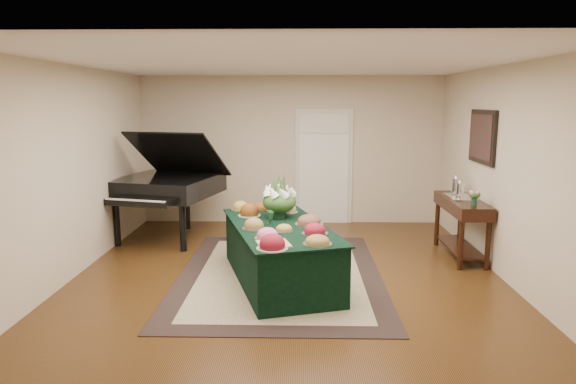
{
  "coord_description": "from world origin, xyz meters",
  "views": [
    {
      "loc": [
        0.15,
        -6.42,
        2.24
      ],
      "look_at": [
        0.0,
        0.3,
        1.05
      ],
      "focal_mm": 32.0,
      "sensor_mm": 36.0,
      "label": 1
    }
  ],
  "objects_px": {
    "floral_centerpiece": "(279,197)",
    "buffet_table": "(280,253)",
    "mahogany_sideboard": "(462,212)",
    "grand_piano": "(167,185)"
  },
  "relations": [
    {
      "from": "floral_centerpiece",
      "to": "buffet_table",
      "type": "bearing_deg",
      "value": -87.66
    },
    {
      "from": "floral_centerpiece",
      "to": "grand_piano",
      "type": "height_order",
      "value": "grand_piano"
    },
    {
      "from": "buffet_table",
      "to": "floral_centerpiece",
      "type": "relative_size",
      "value": 5.37
    },
    {
      "from": "buffet_table",
      "to": "floral_centerpiece",
      "type": "distance_m",
      "value": 0.76
    },
    {
      "from": "buffet_table",
      "to": "mahogany_sideboard",
      "type": "height_order",
      "value": "mahogany_sideboard"
    },
    {
      "from": "mahogany_sideboard",
      "to": "grand_piano",
      "type": "bearing_deg",
      "value": 168.59
    },
    {
      "from": "mahogany_sideboard",
      "to": "buffet_table",
      "type": "bearing_deg",
      "value": -157.06
    },
    {
      "from": "floral_centerpiece",
      "to": "mahogany_sideboard",
      "type": "xyz_separation_m",
      "value": [
        2.61,
        0.67,
        -0.33
      ]
    },
    {
      "from": "floral_centerpiece",
      "to": "mahogany_sideboard",
      "type": "relative_size",
      "value": 0.33
    },
    {
      "from": "buffet_table",
      "to": "grand_piano",
      "type": "relative_size",
      "value": 1.24
    }
  ]
}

